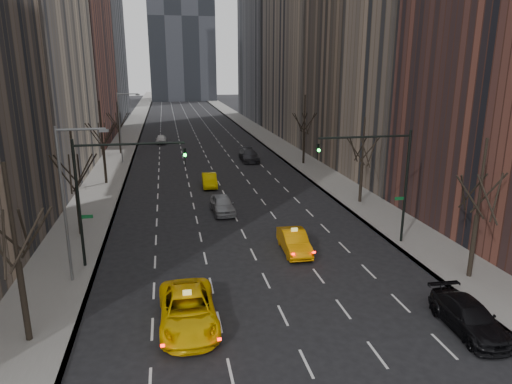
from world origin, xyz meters
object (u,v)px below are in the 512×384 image
taxi_suv (188,310)px  taxi_sedan (294,241)px  silver_sedan_ahead (222,204)px  parked_suv_black (469,317)px

taxi_suv → taxi_sedan: (7.57, 7.88, -0.07)m
taxi_suv → taxi_sedan: taxi_suv is taller
taxi_sedan → silver_sedan_ahead: size_ratio=1.02×
taxi_sedan → parked_suv_black: taxi_sedan is taller
taxi_suv → silver_sedan_ahead: bearing=77.1°
taxi_suv → silver_sedan_ahead: taxi_suv is taller
taxi_sedan → parked_suv_black: bearing=-61.1°
silver_sedan_ahead → taxi_sedan: bearing=-71.5°
taxi_suv → parked_suv_black: bearing=-13.6°
parked_suv_black → silver_sedan_ahead: bearing=116.5°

